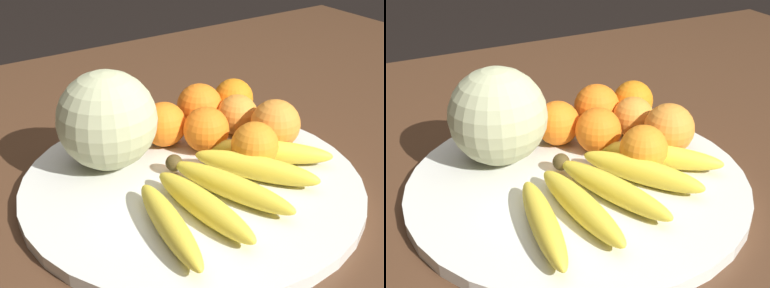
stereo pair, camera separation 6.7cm
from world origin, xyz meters
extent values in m
cube|color=#4C301E|center=(0.00, 0.00, 0.71)|extent=(1.60, 1.19, 0.04)
cube|color=#4C301E|center=(0.71, 0.51, 0.34)|extent=(0.07, 0.07, 0.69)
cylinder|color=silver|center=(-0.07, -0.02, 0.74)|extent=(0.44, 0.44, 0.02)
torus|color=navy|center=(-0.07, -0.02, 0.74)|extent=(0.44, 0.44, 0.01)
sphere|color=#B2B789|center=(-0.14, 0.07, 0.81)|extent=(0.13, 0.13, 0.13)
sphere|color=#473819|center=(-0.08, 0.00, 0.76)|extent=(0.02, 0.02, 0.02)
ellipsoid|color=yellow|center=(-0.15, -0.11, 0.76)|extent=(0.06, 0.17, 0.03)
ellipsoid|color=yellow|center=(-0.10, -0.10, 0.76)|extent=(0.05, 0.17, 0.03)
ellipsoid|color=yellow|center=(-0.05, -0.09, 0.76)|extent=(0.08, 0.18, 0.03)
ellipsoid|color=yellow|center=(0.00, -0.07, 0.76)|extent=(0.12, 0.16, 0.03)
ellipsoid|color=yellow|center=(0.04, -0.04, 0.76)|extent=(0.15, 0.14, 0.03)
sphere|color=orange|center=(0.08, -0.01, 0.78)|extent=(0.07, 0.07, 0.07)
sphere|color=orange|center=(-0.01, 0.03, 0.78)|extent=(0.06, 0.06, 0.06)
sphere|color=orange|center=(0.02, 0.10, 0.78)|extent=(0.07, 0.07, 0.07)
sphere|color=orange|center=(0.02, -0.04, 0.78)|extent=(0.06, 0.06, 0.06)
sphere|color=orange|center=(0.06, 0.05, 0.77)|extent=(0.06, 0.06, 0.06)
sphere|color=orange|center=(0.09, 0.10, 0.77)|extent=(0.06, 0.06, 0.06)
sphere|color=orange|center=(-0.05, 0.08, 0.78)|extent=(0.06, 0.06, 0.06)
camera|label=1|loc=(-0.39, -0.51, 1.11)|focal=50.00mm
camera|label=2|loc=(-0.33, -0.55, 1.11)|focal=50.00mm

